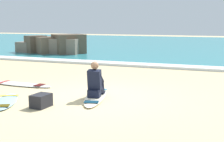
{
  "coord_description": "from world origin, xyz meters",
  "views": [
    {
      "loc": [
        3.44,
        -7.54,
        2.06
      ],
      "look_at": [
        -0.01,
        1.24,
        0.55
      ],
      "focal_mm": 49.65,
      "sensor_mm": 36.0,
      "label": 1
    }
  ],
  "objects_px": {
    "surfer_seated": "(95,83)",
    "beach_bag": "(41,101)",
    "surfboard_main": "(96,96)",
    "surfboard_spare_far": "(20,84)",
    "surfboard_spare_near": "(6,101)"
  },
  "relations": [
    {
      "from": "surfboard_spare_near",
      "to": "surfer_seated",
      "type": "bearing_deg",
      "value": 32.08
    },
    {
      "from": "surfboard_main",
      "to": "surfboard_spare_far",
      "type": "xyz_separation_m",
      "value": [
        -2.97,
        0.57,
        0.0
      ]
    },
    {
      "from": "surfboard_main",
      "to": "surfboard_spare_near",
      "type": "height_order",
      "value": "same"
    },
    {
      "from": "surfer_seated",
      "to": "beach_bag",
      "type": "height_order",
      "value": "surfer_seated"
    },
    {
      "from": "surfboard_spare_near",
      "to": "surfboard_spare_far",
      "type": "height_order",
      "value": "same"
    },
    {
      "from": "surfer_seated",
      "to": "surfboard_spare_near",
      "type": "height_order",
      "value": "surfer_seated"
    },
    {
      "from": "surfboard_main",
      "to": "surfer_seated",
      "type": "relative_size",
      "value": 2.66
    },
    {
      "from": "surfer_seated",
      "to": "beach_bag",
      "type": "bearing_deg",
      "value": -125.01
    },
    {
      "from": "surfboard_main",
      "to": "beach_bag",
      "type": "xyz_separation_m",
      "value": [
        -0.82,
        -1.41,
        0.12
      ]
    },
    {
      "from": "surfer_seated",
      "to": "beach_bag",
      "type": "relative_size",
      "value": 1.97
    },
    {
      "from": "surfboard_main",
      "to": "beach_bag",
      "type": "bearing_deg",
      "value": -120.02
    },
    {
      "from": "surfer_seated",
      "to": "surfboard_spare_near",
      "type": "relative_size",
      "value": 0.54
    },
    {
      "from": "surfboard_spare_near",
      "to": "surfboard_spare_far",
      "type": "distance_m",
      "value": 2.23
    },
    {
      "from": "surfboard_main",
      "to": "surfboard_spare_far",
      "type": "bearing_deg",
      "value": 169.14
    },
    {
      "from": "surfboard_main",
      "to": "surfboard_spare_far",
      "type": "relative_size",
      "value": 1.05
    }
  ]
}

